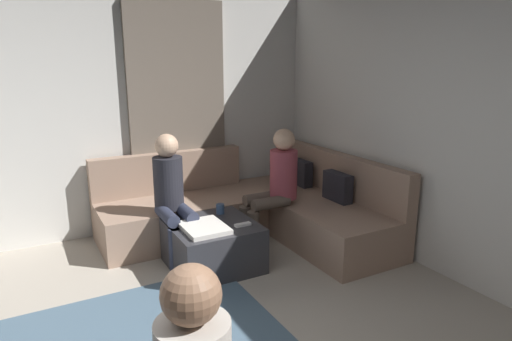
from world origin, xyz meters
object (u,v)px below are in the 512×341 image
sectional_couch (256,210)px  coffee_mug (220,209)px  game_remote (243,225)px  person_on_couch_back (275,182)px  ottoman (213,245)px  person_on_couch_side (172,193)px

sectional_couch → coffee_mug: sectional_couch is taller
game_remote → person_on_couch_back: size_ratio=0.12×
sectional_couch → ottoman: size_ratio=3.36×
sectional_couch → person_on_couch_back: person_on_couch_back is taller
ottoman → sectional_couch: bearing=124.5°
coffee_mug → person_on_couch_side: (-0.13, -0.43, 0.19)m
coffee_mug → sectional_couch: bearing=117.1°
coffee_mug → game_remote: (0.40, 0.04, -0.04)m
sectional_couch → person_on_couch_back: bearing=10.2°
coffee_mug → person_on_couch_side: size_ratio=0.08×
ottoman → person_on_couch_side: person_on_couch_side is taller
ottoman → coffee_mug: size_ratio=8.00×
coffee_mug → game_remote: bearing=5.7°
person_on_couch_back → person_on_couch_side: bearing=81.4°
coffee_mug → person_on_couch_side: person_on_couch_side is taller
ottoman → person_on_couch_side: (-0.35, -0.25, 0.45)m
sectional_couch → game_remote: 0.86m
ottoman → person_on_couch_back: person_on_couch_back is taller
person_on_couch_back → sectional_couch: bearing=10.2°
person_on_couch_back → person_on_couch_side: (-0.16, -1.03, 0.00)m
person_on_couch_side → person_on_couch_back: bearing=171.4°
sectional_couch → coffee_mug: (0.28, -0.55, 0.19)m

